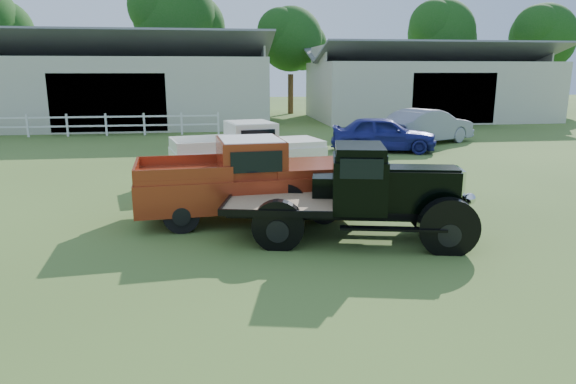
{
  "coord_description": "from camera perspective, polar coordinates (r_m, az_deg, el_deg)",
  "views": [
    {
      "loc": [
        -1.24,
        -8.82,
        3.46
      ],
      "look_at": [
        0.2,
        1.2,
        1.05
      ],
      "focal_mm": 32.0,
      "sensor_mm": 36.0,
      "label": 1
    }
  ],
  "objects": [
    {
      "name": "ground",
      "position": [
        9.55,
        -0.16,
        -7.84
      ],
      "size": [
        120.0,
        120.0,
        0.0
      ],
      "primitive_type": "plane",
      "color": "#415C26"
    },
    {
      "name": "shed_left",
      "position": [
        35.3,
        -17.97,
        11.68
      ],
      "size": [
        18.8,
        10.2,
        5.6
      ],
      "primitive_type": null,
      "color": "#9F9D90",
      "rests_on": "ground"
    },
    {
      "name": "shed_right",
      "position": [
        38.94,
        15.17,
        11.67
      ],
      "size": [
        16.8,
        9.2,
        5.2
      ],
      "primitive_type": null,
      "color": "#9F9D90",
      "rests_on": "ground"
    },
    {
      "name": "fence_rail",
      "position": [
        29.74,
        -21.46,
        6.95
      ],
      "size": [
        14.2,
        0.16,
        1.2
      ],
      "primitive_type": null,
      "color": "white",
      "rests_on": "ground"
    },
    {
      "name": "tree_b",
      "position": [
        42.97,
        -12.37,
        16.15
      ],
      "size": [
        6.9,
        6.9,
        11.5
      ],
      "primitive_type": null,
      "color": "#0E440B",
      "rests_on": "ground"
    },
    {
      "name": "tree_c",
      "position": [
        42.3,
        0.3,
        14.8
      ],
      "size": [
        5.4,
        5.4,
        9.0
      ],
      "primitive_type": null,
      "color": "#0E440B",
      "rests_on": "ground"
    },
    {
      "name": "tree_d",
      "position": [
        46.97,
        16.55,
        14.73
      ],
      "size": [
        6.0,
        6.0,
        10.0
      ],
      "primitive_type": null,
      "color": "#0E440B",
      "rests_on": "ground"
    },
    {
      "name": "tree_e",
      "position": [
        49.09,
        26.29,
        13.56
      ],
      "size": [
        5.7,
        5.7,
        9.5
      ],
      "primitive_type": null,
      "color": "#0E440B",
      "rests_on": "ground"
    },
    {
      "name": "vintage_flatbed",
      "position": [
        10.69,
        7.29,
        -0.06
      ],
      "size": [
        5.33,
        3.03,
        1.99
      ],
      "primitive_type": null,
      "rotation": [
        0.0,
        0.0,
        -0.22
      ],
      "color": "black",
      "rests_on": "ground"
    },
    {
      "name": "red_pickup",
      "position": [
        12.17,
        -4.64,
        1.53
      ],
      "size": [
        5.45,
        2.46,
        1.93
      ],
      "primitive_type": null,
      "rotation": [
        0.0,
        0.0,
        0.08
      ],
      "color": "maroon",
      "rests_on": "ground"
    },
    {
      "name": "white_pickup",
      "position": [
        16.55,
        -4.48,
        4.5
      ],
      "size": [
        5.27,
        2.93,
        1.83
      ],
      "primitive_type": null,
      "rotation": [
        0.0,
        0.0,
        0.21
      ],
      "color": "white",
      "rests_on": "ground"
    },
    {
      "name": "misc_car_blue",
      "position": [
        22.78,
        10.55,
        6.37
      ],
      "size": [
        4.81,
        2.93,
        1.53
      ],
      "primitive_type": "imported",
      "rotation": [
        0.0,
        0.0,
        1.3
      ],
      "color": "navy",
      "rests_on": "ground"
    },
    {
      "name": "misc_car_grey",
      "position": [
        25.81,
        15.2,
        7.07
      ],
      "size": [
        5.26,
        3.8,
        1.65
      ],
      "primitive_type": "imported",
      "rotation": [
        0.0,
        0.0,
        2.03
      ],
      "color": "gray",
      "rests_on": "ground"
    }
  ]
}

